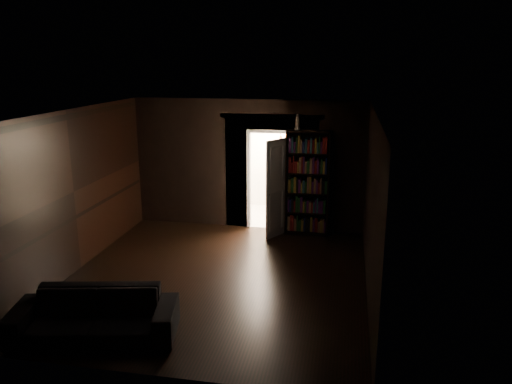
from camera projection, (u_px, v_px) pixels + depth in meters
The scene contains 9 objects.
ground at pixel (216, 278), 8.48m from camera, with size 5.50×5.50×0.00m, color black.
room_walls at pixel (229, 168), 9.06m from camera, with size 5.02×5.61×2.84m.
kitchen_alcove at pixel (278, 164), 11.75m from camera, with size 2.20×1.80×2.60m.
sofa at pixel (94, 309), 6.59m from camera, with size 2.15×0.93×0.83m, color black.
bookshelf at pixel (307, 183), 10.39m from camera, with size 0.90×0.32×2.20m, color black.
refrigerator at pixel (291, 178), 12.03m from camera, with size 0.74×0.68×1.65m, color white.
door at pixel (280, 188), 10.33m from camera, with size 0.85×0.05×2.05m, color white.
figurine at pixel (297, 122), 10.15m from camera, with size 0.11×0.11×0.33m, color silver.
bottles at pixel (291, 139), 11.68m from camera, with size 0.70×0.09×0.29m, color black.
Camera 1 is at (2.09, -7.56, 3.61)m, focal length 35.00 mm.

